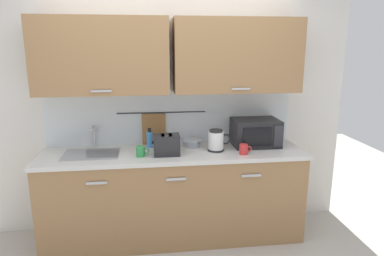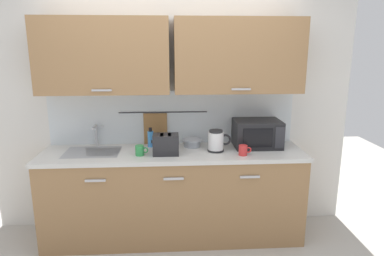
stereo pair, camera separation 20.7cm
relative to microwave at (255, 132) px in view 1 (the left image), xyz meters
name	(u,v)px [view 1 (the left image)]	position (x,y,z in m)	size (l,w,h in m)	color
ground	(177,252)	(-0.85, -0.41, -1.04)	(8.00, 8.00, 0.00)	#B7B2A8
counter_unit	(173,194)	(-0.86, -0.11, -0.58)	(2.53, 0.64, 0.90)	#997047
back_wall_assembly	(171,84)	(-0.85, 0.12, 0.49)	(3.70, 0.41, 2.50)	silver
sink_faucet	(94,134)	(-1.62, 0.12, 0.01)	(0.09, 0.17, 0.22)	#B2B5BA
microwave	(255,132)	(0.00, 0.00, 0.00)	(0.46, 0.35, 0.27)	black
electric_kettle	(216,141)	(-0.43, -0.13, -0.03)	(0.23, 0.16, 0.21)	black
dish_soap_bottle	(150,139)	(-1.07, 0.06, -0.05)	(0.06, 0.06, 0.20)	#3F8CD8
mug_near_sink	(141,151)	(-1.15, -0.22, -0.09)	(0.12, 0.08, 0.09)	green
mixing_bowl	(191,142)	(-0.65, 0.04, -0.09)	(0.21, 0.21, 0.08)	#A5ADB7
toaster	(167,145)	(-0.91, -0.20, -0.04)	(0.26, 0.17, 0.19)	#232326
mug_by_kettle	(244,149)	(-0.20, -0.27, -0.09)	(0.12, 0.08, 0.09)	red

